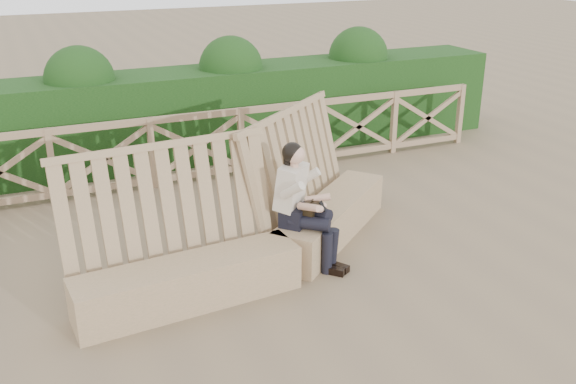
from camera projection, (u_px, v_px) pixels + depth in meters
name	position (u px, v px, depth m)	size (l,w,h in m)	color
ground	(289.00, 281.00, 7.16)	(60.00, 60.00, 0.00)	brown
bench	(262.00, 233.00, 7.38)	(4.39, 2.33, 1.62)	olive
woman	(301.00, 201.00, 7.26)	(0.77, 0.86, 1.47)	black
guardrail	(197.00, 147.00, 9.93)	(10.10, 0.09, 1.10)	#896D4F
hedge	(177.00, 116.00, 10.88)	(12.00, 1.20, 1.50)	black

